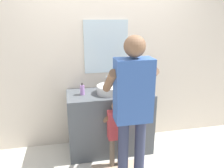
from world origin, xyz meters
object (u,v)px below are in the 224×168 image
object	(u,v)px
child_toddler	(116,129)
adult_parent	(133,99)
toothbrush_cup	(131,88)
soap_bottle	(82,90)

from	to	relation	value
child_toddler	adult_parent	xyz separation A→B (m)	(0.12, -0.26, 0.49)
toothbrush_cup	adult_parent	world-z (taller)	adult_parent
child_toddler	soap_bottle	bearing A→B (deg)	133.03
soap_bottle	adult_parent	world-z (taller)	adult_parent
toothbrush_cup	soap_bottle	xyz separation A→B (m)	(-0.67, 0.02, 0.02)
toothbrush_cup	child_toddler	size ratio (longest dim) A/B	0.23
adult_parent	toothbrush_cup	bearing A→B (deg)	74.34
toothbrush_cup	adult_parent	xyz separation A→B (m)	(-0.18, -0.64, 0.10)
toothbrush_cup	adult_parent	size ratio (longest dim) A/B	0.12
soap_bottle	adult_parent	bearing A→B (deg)	-53.29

